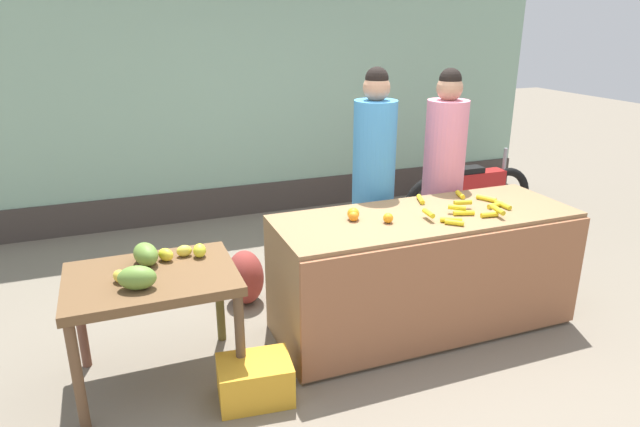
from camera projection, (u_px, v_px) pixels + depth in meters
name	position (u px, v px, depth m)	size (l,w,h in m)	color
ground_plane	(376.00, 332.00, 4.12)	(24.00, 24.00, 0.00)	#756B5B
market_wall_back	(261.00, 89.00, 6.31)	(7.00, 0.23, 2.96)	#8CB299
fruit_stall_counter	(423.00, 271.00, 4.09)	(2.19, 0.82, 0.89)	olive
side_table_wooden	(152.00, 289.00, 3.39)	(1.01, 0.75, 0.74)	brown
banana_bunch_pile	(468.00, 208.00, 4.00)	(0.71, 0.66, 0.07)	yellow
orange_pile	(363.00, 216.00, 3.81)	(0.28, 0.22, 0.08)	orange
mango_papaya_pile	(148.00, 263.00, 3.37)	(0.60, 0.57, 0.14)	yellow
vendor_woman_blue_shirt	(373.00, 184.00, 4.46)	(0.34, 0.34, 1.87)	#33333D
vendor_woman_pink_shirt	(443.00, 179.00, 4.66)	(0.34, 0.34, 1.84)	#33333D
parked_motorcycle	(469.00, 194.00, 6.03)	(1.60, 0.18, 0.88)	black
produce_crate	(255.00, 380.00, 3.37)	(0.44, 0.32, 0.26)	gold
produce_sack	(245.00, 277.00, 4.50)	(0.36, 0.30, 0.45)	maroon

